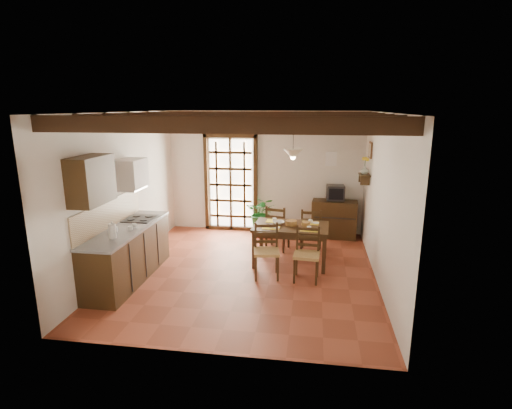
% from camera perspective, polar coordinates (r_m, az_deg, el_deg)
% --- Properties ---
extents(ground_plane, '(5.00, 5.00, 0.00)m').
position_cam_1_polar(ground_plane, '(7.29, -1.25, -9.53)').
color(ground_plane, brown).
extents(room_shell, '(4.52, 5.02, 2.81)m').
position_cam_1_polar(room_shell, '(6.78, -1.33, 4.70)').
color(room_shell, silver).
rests_on(room_shell, ground_plane).
extents(ceiling_beams, '(4.50, 4.34, 0.20)m').
position_cam_1_polar(ceiling_beams, '(6.70, -1.37, 12.10)').
color(ceiling_beams, black).
rests_on(ceiling_beams, room_shell).
extents(french_door, '(1.26, 0.11, 2.32)m').
position_cam_1_polar(french_door, '(9.41, -3.62, 3.29)').
color(french_door, white).
rests_on(french_door, ground_plane).
extents(kitchen_counter, '(0.64, 2.25, 1.38)m').
position_cam_1_polar(kitchen_counter, '(7.17, -17.82, -6.58)').
color(kitchen_counter, '#332110').
rests_on(kitchen_counter, ground_plane).
extents(upper_cabinet, '(0.35, 0.80, 0.70)m').
position_cam_1_polar(upper_cabinet, '(6.28, -22.49, 3.23)').
color(upper_cabinet, '#332110').
rests_on(upper_cabinet, room_shell).
extents(range_hood, '(0.38, 0.60, 0.54)m').
position_cam_1_polar(range_hood, '(7.37, -17.35, 4.17)').
color(range_hood, white).
rests_on(range_hood, room_shell).
extents(counter_items, '(0.50, 1.43, 0.25)m').
position_cam_1_polar(counter_items, '(7.10, -17.79, -2.66)').
color(counter_items, black).
rests_on(counter_items, kitchen_counter).
extents(dining_table, '(1.41, 0.94, 0.75)m').
position_cam_1_polar(dining_table, '(7.47, 5.02, -3.69)').
color(dining_table, '#372312').
rests_on(dining_table, ground_plane).
extents(chair_near_left, '(0.49, 0.48, 0.94)m').
position_cam_1_polar(chair_near_left, '(6.98, 1.50, -8.04)').
color(chair_near_left, '#AE874A').
rests_on(chair_near_left, ground_plane).
extents(chair_near_right, '(0.45, 0.43, 0.92)m').
position_cam_1_polar(chair_near_right, '(6.91, 7.21, -8.42)').
color(chair_near_right, '#AE874A').
rests_on(chair_near_right, ground_plane).
extents(chair_far_left, '(0.52, 0.50, 0.95)m').
position_cam_1_polar(chair_far_left, '(8.28, 3.09, -4.46)').
color(chair_far_left, '#AE874A').
rests_on(chair_far_left, ground_plane).
extents(chair_far_right, '(0.45, 0.43, 0.92)m').
position_cam_1_polar(chair_far_right, '(8.22, 7.87, -4.77)').
color(chair_far_right, '#AE874A').
rests_on(chair_far_right, ground_plane).
extents(table_setting, '(1.00, 0.67, 0.09)m').
position_cam_1_polar(table_setting, '(7.44, 5.04, -2.84)').
color(table_setting, yellow).
rests_on(table_setting, dining_table).
extents(table_bowl, '(0.28, 0.28, 0.05)m').
position_cam_1_polar(table_bowl, '(7.51, 3.22, -2.59)').
color(table_bowl, white).
rests_on(table_bowl, dining_table).
extents(sideboard, '(1.02, 0.52, 0.84)m').
position_cam_1_polar(sideboard, '(9.18, 11.10, -2.05)').
color(sideboard, '#332110').
rests_on(sideboard, ground_plane).
extents(crt_tv, '(0.40, 0.37, 0.33)m').
position_cam_1_polar(crt_tv, '(9.03, 11.28, 1.68)').
color(crt_tv, black).
rests_on(crt_tv, sideboard).
extents(fuse_box, '(0.25, 0.03, 0.32)m').
position_cam_1_polar(fuse_box, '(9.16, 10.69, 6.43)').
color(fuse_box, white).
rests_on(fuse_box, room_shell).
extents(plant_pot, '(0.35, 0.35, 0.22)m').
position_cam_1_polar(plant_pot, '(9.13, 0.87, -3.92)').
color(plant_pot, maroon).
rests_on(plant_pot, ground_plane).
extents(potted_plant, '(1.90, 1.67, 1.97)m').
position_cam_1_polar(potted_plant, '(9.00, 0.88, -1.13)').
color(potted_plant, '#144C19').
rests_on(potted_plant, ground_plane).
extents(wall_shelf, '(0.20, 0.42, 0.20)m').
position_cam_1_polar(wall_shelf, '(8.38, 15.21, 3.85)').
color(wall_shelf, '#332110').
rests_on(wall_shelf, room_shell).
extents(shelf_vase, '(0.15, 0.15, 0.15)m').
position_cam_1_polar(shelf_vase, '(8.36, 15.27, 4.79)').
color(shelf_vase, '#B2BFB2').
rests_on(shelf_vase, wall_shelf).
extents(shelf_flowers, '(0.14, 0.14, 0.36)m').
position_cam_1_polar(shelf_flowers, '(8.33, 15.36, 6.20)').
color(shelf_flowers, yellow).
rests_on(shelf_flowers, shelf_vase).
extents(framed_picture, '(0.03, 0.32, 0.32)m').
position_cam_1_polar(framed_picture, '(8.32, 16.02, 7.49)').
color(framed_picture, brown).
rests_on(framed_picture, room_shell).
extents(pendant_lamp, '(0.36, 0.36, 0.84)m').
position_cam_1_polar(pendant_lamp, '(7.27, 5.31, 7.35)').
color(pendant_lamp, black).
rests_on(pendant_lamp, room_shell).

